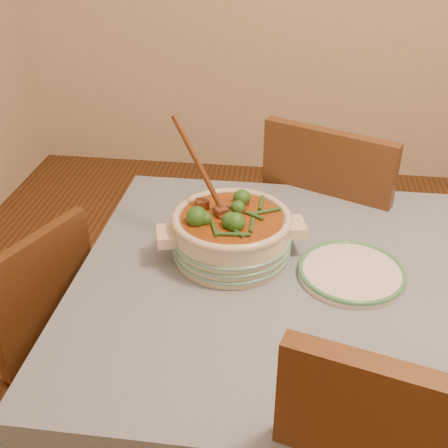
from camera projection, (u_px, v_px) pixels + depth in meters
name	position (u px, v px, depth m)	size (l,w,h in m)	color
dining_table	(392.00, 315.00, 1.49)	(1.68, 1.08, 0.76)	brown
stew_casserole	(231.00, 231.00, 1.53)	(0.41, 0.39, 0.38)	beige
white_plate	(352.00, 272.00, 1.48)	(0.37, 0.37, 0.02)	white
chair_far	(332.00, 227.00, 2.08)	(0.60, 0.60, 0.97)	#543719
chair_left	(30.00, 323.00, 1.77)	(0.50, 0.50, 0.81)	#543719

